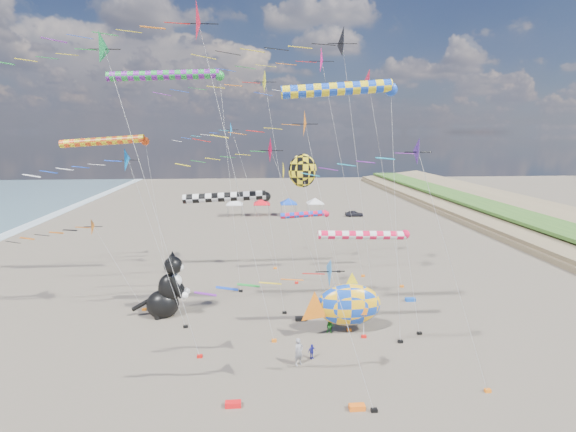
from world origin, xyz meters
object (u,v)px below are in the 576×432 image
Objects in this scene: child_green at (330,326)px; parked_car at (354,213)px; cat_inflatable at (165,284)px; fish_inflatable at (348,304)px; person_adult at (299,352)px; child_blue at (312,351)px.

child_green reaches higher than parked_car.
cat_inflatable reaches higher than child_green.
parked_car is (11.59, 48.13, -1.73)m from fish_inflatable.
fish_inflatable is 49.54m from parked_car.
person_adult reaches higher than parked_car.
cat_inflatable reaches higher than parked_car.
child_blue is at bearing -35.63° from cat_inflatable.
child_blue is at bearing 6.75° from person_adult.
fish_inflatable reaches higher than child_blue.
child_blue is 54.06m from parked_car.
child_green is at bearing -18.01° from cat_inflatable.
cat_inflatable is 4.75× the size of child_green.
cat_inflatable reaches higher than child_blue.
parked_car is at bearing 82.95° from child_green.
cat_inflatable is at bearing 162.94° from fish_inflatable.
fish_inflatable is 6.38× the size of child_blue.
parked_car reaches higher than child_blue.
child_green is 49.86m from parked_car.
cat_inflatable is 50.95m from parked_car.
child_green is at bearing -179.20° from fish_inflatable.
fish_inflatable is (14.59, -4.48, -0.47)m from cat_inflatable.
person_adult is 1.31m from child_blue.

